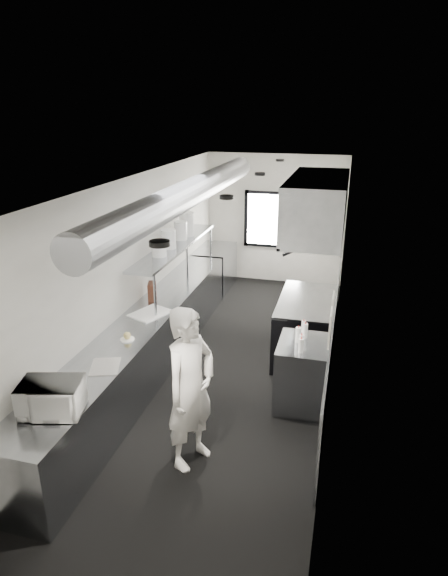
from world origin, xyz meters
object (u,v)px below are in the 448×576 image
Objects in this scene: range at (305,327)px; squeeze_bottle_e at (303,327)px; exhaust_hood at (317,206)px; bottle_station at (302,374)px; squeeze_bottle_b at (301,341)px; squeeze_bottle_d at (305,331)px; prep_counter at (145,346)px; small_plate at (127,339)px; microwave at (51,398)px; squeeze_bottle_c at (298,335)px; cutting_board at (150,313)px; deli_tub_b at (53,387)px; plate_stack_d at (187,224)px; line_cook at (191,389)px; plate_stack_c at (181,230)px; plate_stack_b at (169,239)px; far_work_table at (215,268)px; knife_block at (152,291)px; squeeze_bottle_a at (301,346)px; deli_tub_a at (56,383)px; pass_shelf at (176,247)px; plate_stack_a at (159,248)px.

squeeze_bottle_e reaches higher than range.
bottle_station is at bearing -87.82° from exhaust_hood.
squeeze_bottle_d is at bearing 87.08° from squeeze_bottle_b.
range is 9.25× the size of squeeze_bottle_b.
prep_counter is 32.38× the size of small_plate.
microwave is 2.72× the size of squeeze_bottle_c.
cutting_board reaches higher than prep_counter.
plate_stack_d is (0.10, 4.11, 0.82)m from deli_tub_b.
microwave reaches higher than cutting_board.
plate_stack_d reaches higher than line_cook.
line_cook is 1.48m from small_plate.
plate_stack_c is at bearing 93.31° from small_plate.
far_work_table is at bearing 88.27° from plate_stack_b.
plate_stack_d is (-0.13, 2.82, 0.87)m from small_plate.
knife_block is 2.69m from squeeze_bottle_a.
bottle_station is 3.05m from deli_tub_a.
squeeze_bottle_b is at bearing -8.21° from prep_counter.
cutting_board is 1.39m from plate_stack_b.
squeeze_bottle_b reaches higher than deli_tub_b.
squeeze_bottle_b reaches higher than far_work_table.
squeeze_bottle_c is (0.03, -1.38, 0.53)m from range.
knife_block is at bearing 159.85° from squeeze_bottle_c.
plate_stack_b is at bearing 95.33° from cutting_board.
squeeze_bottle_e is (0.04, 0.29, -0.02)m from squeeze_bottle_c.
squeeze_bottle_d is at bearing -76.66° from squeeze_bottle_e.
deli_tub_a is at bearing 105.27° from microwave.
plate_stack_d is at bearing 158.16° from exhaust_hood.
squeeze_bottle_d is (2.34, -2.16, -0.77)m from plate_stack_d.
squeeze_bottle_c is at bearing -45.42° from plate_stack_d.
bottle_station is 3.35× the size of knife_block.
plate_stack_c is 1.88× the size of squeeze_bottle_e.
range reaches higher than small_plate.
pass_shelf is at bearing 144.01° from bottle_station.
far_work_table is at bearing 88.02° from plate_stack_d.
plate_stack_c reaches higher than squeeze_bottle_b.
exhaust_hood is 2.86m from cutting_board.
plate_stack_c is (-1.31, 3.43, 0.81)m from line_cook.
far_work_table is at bearing 88.88° from plate_stack_a.
range is 2.87m from small_plate.
exhaust_hood is at bearing 88.67° from squeeze_bottle_c.
exhaust_hood is 1.92m from range.
plate_stack_d is (-1.30, 3.72, 0.85)m from line_cook.
far_work_table is at bearing 90.00° from prep_counter.
plate_stack_c is at bearing 137.30° from squeeze_bottle_b.
exhaust_hood is 2.80m from knife_block.
knife_block is (-2.40, -0.51, -1.36)m from exhaust_hood.
pass_shelf is 2.45m from far_work_table.
squeeze_bottle_b is at bearing -12.17° from cutting_board.
exhaust_hood is 3.24m from small_plate.
plate_stack_d is 2.41× the size of squeeze_bottle_e.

